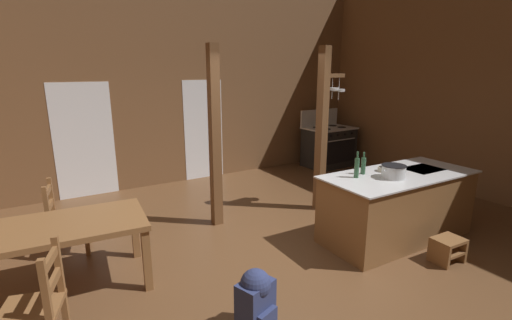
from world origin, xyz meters
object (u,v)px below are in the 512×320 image
Objects in this scene: ladderback_chair_near_window at (37,307)px; bottle_tall_on_counter at (363,165)px; stove_range at (328,146)px; ladderback_chair_by_post at (64,219)px; kitchen_island at (397,206)px; step_stool at (448,248)px; dining_table at (58,233)px; stockpot_on_counter at (394,171)px; bottle_short_on_counter at (357,167)px; mixing_bowl_on_counter at (384,169)px; backpack at (256,299)px.

bottle_tall_on_counter is (3.79, 0.23, 0.58)m from ladderback_chair_near_window.
stove_range is 5.91m from ladderback_chair_by_post.
ladderback_chair_near_window is at bearing -176.46° from bottle_tall_on_counter.
kitchen_island is 0.77m from bottle_tall_on_counter.
stove_range is 3.56× the size of step_stool.
ladderback_chair_by_post reaches higher than dining_table.
stockpot_on_counter is 0.38m from bottle_tall_on_counter.
bottle_short_on_counter is at bearing 2.56° from ladderback_chair_near_window.
stove_range is at bearing 62.37° from kitchen_island.
stove_range is 7.77× the size of mixing_bowl_on_counter.
step_stool is 0.39× the size of ladderback_chair_by_post.
backpack is at bearing -137.54° from stove_range.
kitchen_island is 3.64× the size of backpack.
stockpot_on_counter is 0.31m from mixing_bowl_on_counter.
backpack is (-2.60, -0.62, -0.14)m from kitchen_island.
kitchen_island is 12.78× the size of mixing_bowl_on_counter.
ladderback_chair_near_window is at bearing -177.54° from mixing_bowl_on_counter.
dining_table is (-5.79, -2.44, 0.17)m from stove_range.
dining_table is 2.14m from backpack.
ladderback_chair_by_post is 2.53× the size of stockpot_on_counter.
bottle_short_on_counter reaches higher than kitchen_island.
stockpot_on_counter is (3.69, -1.91, 0.55)m from ladderback_chair_by_post.
ladderback_chair_by_post is (-3.93, 2.60, 0.27)m from step_stool.
bottle_short_on_counter is (-2.41, -3.21, 0.57)m from stove_range.
bottle_tall_on_counter is (-0.20, 0.33, 0.03)m from stockpot_on_counter.
stove_range is at bearing 29.33° from ladderback_chair_near_window.
kitchen_island is 2.28× the size of ladderback_chair_near_window.
bottle_short_on_counter is at bearing 165.53° from kitchen_island.
stove_range is 2.21× the size of backpack.
dining_table reaches higher than backpack.
stockpot_on_counter is 2.21× the size of mixing_bowl_on_counter.
stove_range is at bearing 42.46° from backpack.
kitchen_island is at bearing 13.43° from backpack.
step_stool is at bearing -55.84° from bottle_short_on_counter.
bottle_short_on_counter reaches higher than mixing_bowl_on_counter.
dining_table is at bearing -157.14° from stove_range.
dining_table reaches higher than step_stool.
kitchen_island is 4.13m from dining_table.
mixing_bowl_on_counter is (4.14, 0.18, 0.50)m from ladderback_chair_near_window.
bottle_short_on_counter is (-0.64, 0.17, 0.59)m from kitchen_island.
backpack is (-2.60, 0.15, 0.14)m from step_stool.
stove_range is 1.39× the size of ladderback_chair_by_post.
ladderback_chair_near_window is (-4.23, 0.78, 0.27)m from step_stool.
mixing_bowl_on_counter is at bearing 2.46° from ladderback_chair_near_window.
stove_range reaches higher than bottle_tall_on_counter.
ladderback_chair_near_window reaches higher than backpack.
kitchen_island is at bearing 89.73° from step_stool.
dining_table is 0.91m from ladderback_chair_by_post.
stockpot_on_counter is (-2.01, -3.46, 0.52)m from stove_range.
ladderback_chair_near_window is 3.19× the size of bottle_tall_on_counter.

